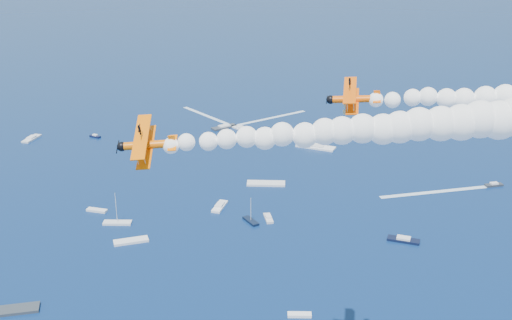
{
  "coord_description": "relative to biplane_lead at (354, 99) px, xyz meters",
  "views": [
    {
      "loc": [
        -7.66,
        -72.98,
        86.28
      ],
      "look_at": [
        -8.91,
        15.01,
        52.36
      ],
      "focal_mm": 45.27,
      "sensor_mm": 36.0,
      "label": 1
    }
  ],
  "objects": [
    {
      "name": "biplane_lead",
      "position": [
        0.0,
        0.0,
        0.0
      ],
      "size": [
        9.71,
        10.99,
        7.63
      ],
      "primitive_type": null,
      "rotation": [
        -0.19,
        0.07,
        2.99
      ],
      "color": "#FF5B05"
    },
    {
      "name": "biplane_trail",
      "position": [
        -29.31,
        -11.18,
        -3.44
      ],
      "size": [
        8.84,
        10.69,
        9.18
      ],
      "primitive_type": null,
      "rotation": [
        -0.39,
        0.07,
        3.15
      ],
      "color": "#FB6A05"
    },
    {
      "name": "spectator_boats",
      "position": [
        -6.2,
        89.15,
        -59.73
      ],
      "size": [
        214.31,
        172.37,
        0.7
      ],
      "color": "#2B303A",
      "rests_on": "ground"
    },
    {
      "name": "boat_wakes",
      "position": [
        28.48,
        136.7,
        -60.05
      ],
      "size": [
        191.26,
        129.21,
        0.04
      ],
      "color": "white",
      "rests_on": "ground"
    },
    {
      "name": "smoke_trail_trail",
      "position": [
        3.59,
        -10.97,
        -0.91
      ],
      "size": [
        66.22,
        7.17,
        11.44
      ],
      "primitive_type": null,
      "rotation": [
        0.0,
        0.0,
        3.15
      ],
      "color": "white"
    }
  ]
}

